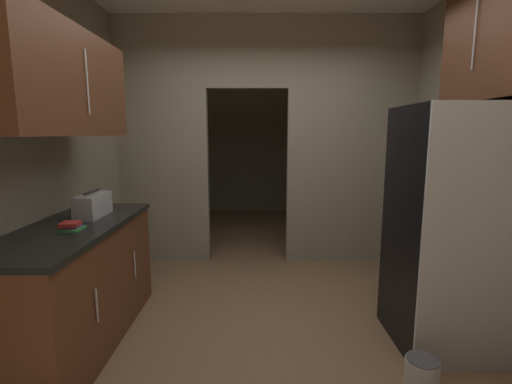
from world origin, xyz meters
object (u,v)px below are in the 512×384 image
(book_stack, at_px, (71,226))
(paint_can, at_px, (422,375))
(refrigerator, at_px, (458,229))
(boombox, at_px, (92,205))

(book_stack, bearing_deg, paint_can, -9.74)
(refrigerator, bearing_deg, book_stack, -176.91)
(boombox, distance_m, paint_can, 2.56)
(book_stack, bearing_deg, boombox, 94.83)
(refrigerator, bearing_deg, boombox, 174.33)
(refrigerator, height_order, book_stack, refrigerator)
(boombox, height_order, book_stack, boombox)
(refrigerator, xyz_separation_m, boombox, (-2.71, 0.27, 0.12))
(boombox, relative_size, paint_can, 1.81)
(refrigerator, distance_m, book_stack, 2.68)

